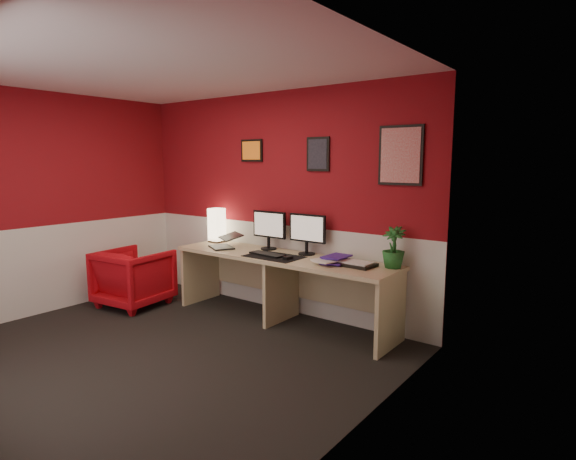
% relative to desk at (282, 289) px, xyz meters
% --- Properties ---
extents(ground, '(4.00, 3.50, 0.01)m').
position_rel_desk_xyz_m(ground, '(-0.36, -1.41, -0.36)').
color(ground, black).
rests_on(ground, ground).
extents(ceiling, '(4.00, 3.50, 0.01)m').
position_rel_desk_xyz_m(ceiling, '(-0.36, -1.41, 2.13)').
color(ceiling, white).
rests_on(ceiling, ground).
extents(wall_back, '(4.00, 0.01, 2.50)m').
position_rel_desk_xyz_m(wall_back, '(-0.36, 0.34, 0.89)').
color(wall_back, maroon).
rests_on(wall_back, ground).
extents(wall_left, '(0.01, 3.50, 2.50)m').
position_rel_desk_xyz_m(wall_left, '(-2.36, -1.41, 0.89)').
color(wall_left, maroon).
rests_on(wall_left, ground).
extents(wall_right, '(0.01, 3.50, 2.50)m').
position_rel_desk_xyz_m(wall_right, '(1.64, -1.41, 0.89)').
color(wall_right, maroon).
rests_on(wall_right, ground).
extents(wainscot_back, '(4.00, 0.01, 1.00)m').
position_rel_desk_xyz_m(wainscot_back, '(-0.36, 0.34, 0.14)').
color(wainscot_back, silver).
rests_on(wainscot_back, ground).
extents(wainscot_left, '(0.01, 3.50, 1.00)m').
position_rel_desk_xyz_m(wainscot_left, '(-2.36, -1.41, 0.14)').
color(wainscot_left, silver).
rests_on(wainscot_left, ground).
extents(wainscot_right, '(0.01, 3.50, 1.00)m').
position_rel_desk_xyz_m(wainscot_right, '(1.63, -1.41, 0.14)').
color(wainscot_right, silver).
rests_on(wainscot_right, ground).
extents(desk, '(2.60, 0.65, 0.73)m').
position_rel_desk_xyz_m(desk, '(0.00, 0.00, 0.00)').
color(desk, tan).
rests_on(desk, ground).
extents(shoji_lamp, '(0.16, 0.16, 0.40)m').
position_rel_desk_xyz_m(shoji_lamp, '(-1.16, 0.18, 0.56)').
color(shoji_lamp, '#FFE5B2').
rests_on(shoji_lamp, desk).
extents(laptop, '(0.40, 0.36, 0.22)m').
position_rel_desk_xyz_m(laptop, '(-0.82, -0.07, 0.47)').
color(laptop, black).
rests_on(laptop, desk).
extents(monitor_left, '(0.45, 0.06, 0.58)m').
position_rel_desk_xyz_m(monitor_left, '(-0.33, 0.19, 0.66)').
color(monitor_left, black).
rests_on(monitor_left, desk).
extents(monitor_right, '(0.45, 0.06, 0.58)m').
position_rel_desk_xyz_m(monitor_right, '(0.18, 0.21, 0.66)').
color(monitor_right, black).
rests_on(monitor_right, desk).
extents(desk_mat, '(0.60, 0.38, 0.01)m').
position_rel_desk_xyz_m(desk_mat, '(-0.02, -0.10, 0.37)').
color(desk_mat, black).
rests_on(desk_mat, desk).
extents(keyboard, '(0.43, 0.18, 0.02)m').
position_rel_desk_xyz_m(keyboard, '(-0.12, -0.09, 0.38)').
color(keyboard, black).
rests_on(keyboard, desk_mat).
extents(mouse, '(0.07, 0.11, 0.03)m').
position_rel_desk_xyz_m(mouse, '(0.19, -0.13, 0.39)').
color(mouse, black).
rests_on(mouse, desk_mat).
extents(book_bottom, '(0.25, 0.32, 0.03)m').
position_rel_desk_xyz_m(book_bottom, '(0.55, 0.01, 0.38)').
color(book_bottom, '#3D1F8E').
rests_on(book_bottom, desk).
extents(book_middle, '(0.30, 0.36, 0.02)m').
position_rel_desk_xyz_m(book_middle, '(0.53, -0.01, 0.41)').
color(book_middle, silver).
rests_on(book_middle, book_bottom).
extents(book_top, '(0.22, 0.29, 0.03)m').
position_rel_desk_xyz_m(book_top, '(0.56, 0.03, 0.43)').
color(book_top, '#3D1F8E').
rests_on(book_top, book_middle).
extents(zen_tray, '(0.36, 0.27, 0.03)m').
position_rel_desk_xyz_m(zen_tray, '(0.88, 0.04, 0.38)').
color(zen_tray, black).
rests_on(zen_tray, desk).
extents(potted_plant, '(0.23, 0.23, 0.39)m').
position_rel_desk_xyz_m(potted_plant, '(1.19, 0.18, 0.56)').
color(potted_plant, '#19591E').
rests_on(potted_plant, desk).
extents(pc_tower, '(0.24, 0.47, 0.45)m').
position_rel_desk_xyz_m(pc_tower, '(-0.12, 0.16, -0.14)').
color(pc_tower, '#99999E').
rests_on(pc_tower, ground).
extents(armchair, '(0.82, 0.83, 0.68)m').
position_rel_desk_xyz_m(armchair, '(-1.77, -0.62, -0.02)').
color(armchair, red).
rests_on(armchair, ground).
extents(art_left, '(0.32, 0.02, 0.26)m').
position_rel_desk_xyz_m(art_left, '(-0.70, 0.33, 1.49)').
color(art_left, orange).
rests_on(art_left, wall_back).
extents(art_center, '(0.28, 0.02, 0.36)m').
position_rel_desk_xyz_m(art_center, '(0.24, 0.33, 1.44)').
color(art_center, black).
rests_on(art_center, wall_back).
extents(art_right, '(0.44, 0.02, 0.56)m').
position_rel_desk_xyz_m(art_right, '(1.17, 0.33, 1.42)').
color(art_right, red).
rests_on(art_right, wall_back).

